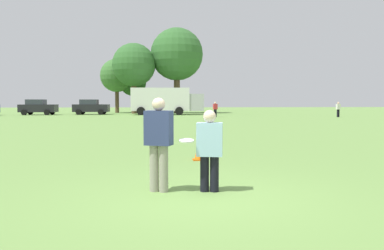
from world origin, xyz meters
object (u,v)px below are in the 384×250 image
Objects in this scene: player_defender at (210,147)px; parked_car_mid_left at (38,107)px; frisbee at (186,141)px; parked_car_center at (91,107)px; player_thrower at (159,139)px; box_truck at (166,100)px; traffic_cone at (199,152)px; bystander_sideline_watcher at (215,108)px; bystander_far_jogger at (338,109)px.

player_defender is 44.20m from parked_car_mid_left.
frisbee is 43.13m from parked_car_center.
player_thrower is 6.34× the size of frisbee.
traffic_cone is at bearing -90.27° from box_truck.
bystander_sideline_watcher is at bearing -22.66° from parked_car_mid_left.
player_thrower is at bearing -91.88° from box_truck.
parked_car_mid_left is at bearing 108.81° from frisbee.
parked_car_mid_left is 21.55m from bystander_sideline_watcher.
player_thrower reaches higher than bystander_sideline_watcher.
bystander_sideline_watcher is (13.83, -8.89, -0.04)m from parked_car_center.
parked_car_center is (6.05, 0.59, 0.00)m from parked_car_mid_left.
player_defender is 0.17× the size of box_truck.
player_defender is 40.63m from box_truck.
box_truck reaches higher than player_defender.
player_defender reaches higher than frisbee.
parked_car_center is 0.50× the size of box_truck.
box_truck is 5.57× the size of bystander_far_jogger.
frisbee is 0.56× the size of traffic_cone.
bystander_far_jogger is (12.45, -1.31, -0.00)m from bystander_sideline_watcher.
frisbee is 0.17× the size of bystander_sideline_watcher.
parked_car_center reaches higher than player_thrower.
box_truck is at bearing 123.74° from bystander_sideline_watcher.
box_truck is (0.17, 36.73, 1.52)m from traffic_cone.
bystander_far_jogger is at bearing 60.61° from frisbee.
parked_car_mid_left is (-14.23, 41.76, -0.02)m from frisbee.
parked_car_center is at bearing 100.32° from player_thrower.
bystander_far_jogger is at bearing 58.25° from traffic_cone.
traffic_cone is 0.11× the size of parked_car_mid_left.
frisbee is 0.17× the size of bystander_far_jogger.
player_defender is at bearing -5.27° from player_thrower.
bystander_sideline_watcher is at bearing 81.10° from player_defender.
box_truck reaches higher than traffic_cone.
traffic_cone is at bearing -121.75° from bystander_far_jogger.
box_truck reaches higher than parked_car_center.
parked_car_mid_left is 1.00× the size of parked_car_center.
box_truck reaches higher than parked_car_mid_left.
bystander_far_jogger is at bearing -21.21° from parked_car_center.
box_truck is at bearing -4.11° from parked_car_mid_left.
player_thrower reaches higher than frisbee.
box_truck is (15.06, -1.08, 0.83)m from parked_car_mid_left.
bystander_far_jogger is at bearing -16.56° from parked_car_mid_left.
parked_car_center is 28.20m from bystander_far_jogger.
player_defender is 43.16m from parked_car_center.
box_truck is at bearing -10.51° from parked_car_center.
parked_car_mid_left and parked_car_center have the same top height.
bystander_far_jogger is (17.45, 28.19, 0.65)m from traffic_cone.
player_thrower is 1.10× the size of bystander_sideline_watcher.
frisbee is at bearing -99.60° from bystander_sideline_watcher.
box_truck reaches higher than frisbee.
traffic_cone is 33.16m from bystander_far_jogger.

